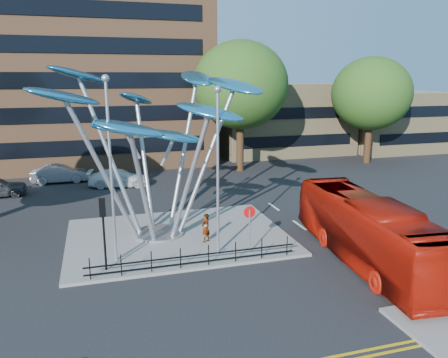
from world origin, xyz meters
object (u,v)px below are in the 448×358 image
object	(u,v)px
red_bus	(368,231)
tree_far	(371,94)
street_lamp_left	(110,155)
no_entry_sign_island	(250,221)
leaf_sculpture	(153,114)
traffic_light_island	(103,219)
tree_right	(241,85)
parked_car_mid	(60,174)
street_lamp_right	(218,156)
parked_car_right	(119,178)
pedestrian	(206,228)

from	to	relation	value
red_bus	tree_far	bearing A→B (deg)	61.10
street_lamp_left	no_entry_sign_island	xyz separation A→B (m)	(6.50, -0.98, -3.54)
no_entry_sign_island	red_bus	size ratio (longest dim) A/B	0.21
leaf_sculpture	traffic_light_island	size ratio (longest dim) A/B	3.71
tree_right	leaf_sculpture	size ratio (longest dim) A/B	0.95
traffic_light_island	red_bus	size ratio (longest dim) A/B	0.30
tree_right	parked_car_mid	bearing A→B (deg)	-179.10
leaf_sculpture	red_bus	bearing A→B (deg)	-34.86
street_lamp_right	red_bus	bearing A→B (deg)	-22.58
parked_car_mid	leaf_sculpture	bearing A→B (deg)	-159.29
leaf_sculpture	parked_car_right	distance (m)	13.83
street_lamp_left	tree_right	bearing A→B (deg)	55.95
red_bus	no_entry_sign_island	bearing A→B (deg)	161.32
no_entry_sign_island	red_bus	distance (m)	5.74
tree_far	parked_car_mid	xyz separation A→B (m)	(-30.23, -0.26, -6.34)
leaf_sculpture	parked_car_right	size ratio (longest dim) A/B	2.60
red_bus	tree_right	bearing A→B (deg)	93.20
pedestrian	parked_car_mid	bearing A→B (deg)	-98.18
leaf_sculpture	street_lamp_left	bearing A→B (deg)	-127.40
tree_far	pedestrian	world-z (taller)	tree_far
red_bus	pedestrian	size ratio (longest dim) A/B	7.21
parked_car_mid	red_bus	bearing A→B (deg)	-145.86
no_entry_sign_island	street_lamp_left	bearing A→B (deg)	171.39
parked_car_mid	parked_car_right	bearing A→B (deg)	-121.66
no_entry_sign_island	traffic_light_island	bearing A→B (deg)	-179.87
pedestrian	street_lamp_right	bearing A→B (deg)	63.89
red_bus	leaf_sculpture	bearing A→B (deg)	150.34
traffic_light_island	parked_car_right	distance (m)	16.67
tree_right	leaf_sculpture	distance (m)	18.37
no_entry_sign_island	parked_car_right	size ratio (longest dim) A/B	0.50
tree_far	street_lamp_left	world-z (taller)	tree_far
tree_right	parked_car_right	bearing A→B (deg)	-165.28
street_lamp_left	parked_car_right	xyz separation A→B (m)	(1.03, 15.49, -4.65)
no_entry_sign_island	tree_far	bearing A→B (deg)	44.25
parked_car_mid	parked_car_right	xyz separation A→B (m)	(4.75, -2.76, -0.06)
street_lamp_left	no_entry_sign_island	bearing A→B (deg)	-8.61
leaf_sculpture	no_entry_sign_island	xyz separation A→B (m)	(4.07, -4.16, -5.06)
tree_far	street_lamp_right	distance (m)	28.76
street_lamp_right	no_entry_sign_island	size ratio (longest dim) A/B	3.39
street_lamp_left	street_lamp_right	distance (m)	5.03
tree_right	red_bus	bearing A→B (deg)	-91.99
street_lamp_right	leaf_sculpture	bearing A→B (deg)	124.91
tree_right	pedestrian	xyz separation A→B (m)	(-7.74, -17.40, -7.09)
leaf_sculpture	tree_far	bearing A→B (deg)	32.48
traffic_light_island	parked_car_mid	xyz separation A→B (m)	(-3.23, 19.24, -1.85)
tree_right	pedestrian	size ratio (longest dim) A/B	7.61
tree_right	traffic_light_island	size ratio (longest dim) A/B	3.54
tree_far	street_lamp_left	xyz separation A→B (m)	(-26.50, -18.50, -1.75)
street_lamp_left	traffic_light_island	xyz separation A→B (m)	(-0.50, -1.00, -2.74)
tree_right	street_lamp_right	bearing A→B (deg)	-111.54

